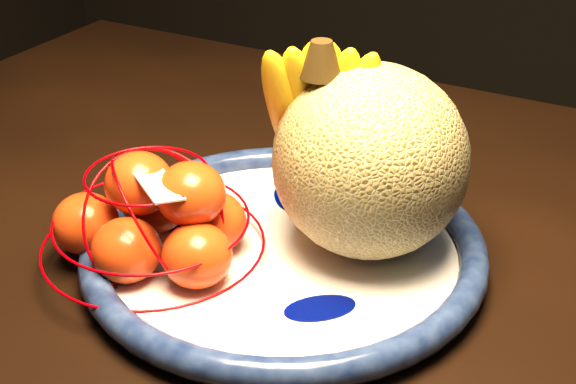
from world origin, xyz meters
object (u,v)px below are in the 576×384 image
at_px(dining_table, 440,367).
at_px(cantaloupe, 370,161).
at_px(fruit_bowl, 284,248).
at_px(banana_bunch, 320,121).
at_px(mandarin_bag, 157,220).

xyz_separation_m(dining_table, cantaloupe, (-0.09, 0.03, 0.19)).
height_order(fruit_bowl, cantaloupe, cantaloupe).
bearing_deg(fruit_bowl, cantaloupe, 27.77).
relative_size(fruit_bowl, cantaloupe, 2.14).
height_order(dining_table, banana_bunch, banana_bunch).
height_order(dining_table, mandarin_bag, mandarin_bag).
xyz_separation_m(dining_table, mandarin_bag, (-0.26, -0.06, 0.14)).
bearing_deg(cantaloupe, banana_bunch, 155.73).
height_order(dining_table, fruit_bowl, fruit_bowl).
bearing_deg(mandarin_bag, dining_table, 13.38).
height_order(fruit_bowl, mandarin_bag, mandarin_bag).
bearing_deg(banana_bunch, dining_table, -39.88).
bearing_deg(cantaloupe, dining_table, -18.57).
bearing_deg(mandarin_bag, cantaloupe, 27.98).
bearing_deg(fruit_bowl, dining_table, 2.55).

